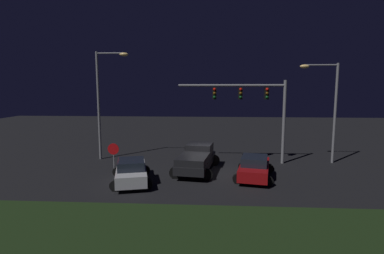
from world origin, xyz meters
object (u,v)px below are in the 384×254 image
object	(u,v)px
car_sedan	(131,171)
street_lamp_right	(328,100)
stop_sign	(114,153)
traffic_signal_gantry	(253,101)
pickup_truck	(197,157)
street_lamp_left	(104,93)
car_sedan_far	(254,167)

from	to	relation	value
car_sedan	street_lamp_right	world-z (taller)	street_lamp_right
stop_sign	car_sedan	bearing A→B (deg)	-41.75
car_sedan	traffic_signal_gantry	bearing A→B (deg)	-70.64
pickup_truck	traffic_signal_gantry	world-z (taller)	traffic_signal_gantry
pickup_truck	street_lamp_right	distance (m)	11.17
street_lamp_left	stop_sign	distance (m)	6.52
car_sedan_far	traffic_signal_gantry	world-z (taller)	traffic_signal_gantry
car_sedan	stop_sign	distance (m)	2.24
traffic_signal_gantry	car_sedan_far	bearing A→B (deg)	-94.62
pickup_truck	traffic_signal_gantry	bearing A→B (deg)	-50.16
car_sedan_far	stop_sign	size ratio (longest dim) A/B	2.10
street_lamp_left	stop_sign	xyz separation A→B (m)	(2.17, -4.73, -3.93)
street_lamp_left	stop_sign	bearing A→B (deg)	-65.33
car_sedan	street_lamp_right	size ratio (longest dim) A/B	0.60
traffic_signal_gantry	street_lamp_left	distance (m)	11.93
pickup_truck	car_sedan_far	bearing A→B (deg)	-103.38
car_sedan	car_sedan_far	bearing A→B (deg)	-94.42
pickup_truck	car_sedan	bearing A→B (deg)	135.00
car_sedan	traffic_signal_gantry	size ratio (longest dim) A/B	0.57
car_sedan_far	street_lamp_left	xyz separation A→B (m)	(-11.57, 4.70, 4.75)
street_lamp_left	traffic_signal_gantry	bearing A→B (deg)	-2.86
pickup_truck	car_sedan_far	xyz separation A→B (m)	(3.86, -1.54, -0.26)
car_sedan_far	traffic_signal_gantry	xyz separation A→B (m)	(0.33, 4.10, 4.16)
street_lamp_right	pickup_truck	bearing A→B (deg)	-163.33
stop_sign	car_sedan_far	bearing A→B (deg)	0.19
traffic_signal_gantry	street_lamp_left	size ratio (longest dim) A/B	0.95
traffic_signal_gantry	street_lamp_right	xyz separation A→B (m)	(5.82, 0.44, 0.07)
car_sedan	street_lamp_right	distance (m)	15.79
stop_sign	street_lamp_right	bearing A→B (deg)	16.38
car_sedan_far	stop_sign	distance (m)	9.44
car_sedan	stop_sign	size ratio (longest dim) A/B	2.11
car_sedan_far	street_lamp_left	world-z (taller)	street_lamp_left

